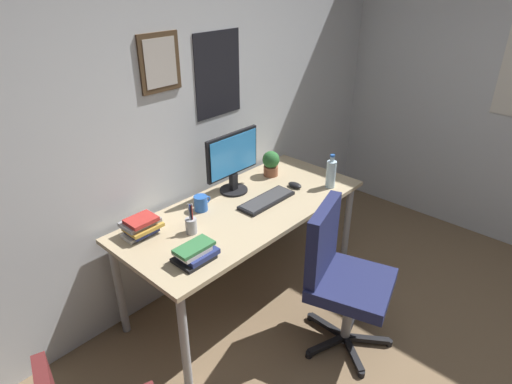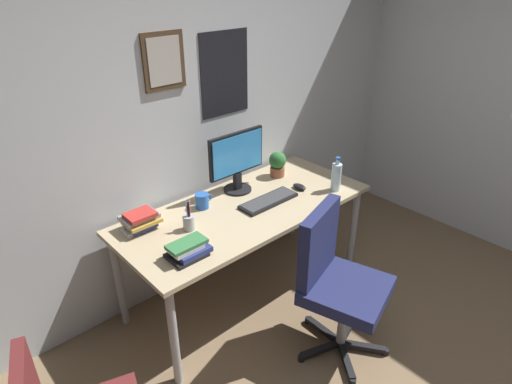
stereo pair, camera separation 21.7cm
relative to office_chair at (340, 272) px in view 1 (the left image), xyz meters
The scene contains 12 objects.
wall_back 1.43m from the office_chair, 98.35° to the left, with size 4.40×0.10×2.60m.
desk 0.74m from the office_chair, 95.13° to the left, with size 1.75×0.76×0.72m.
office_chair is the anchor object (origin of this frame).
monitor 1.05m from the office_chair, 87.00° to the left, with size 0.46×0.20×0.43m.
keyboard 0.70m from the office_chair, 82.37° to the left, with size 0.43×0.15×0.03m.
computer_mouse 0.79m from the office_chair, 59.42° to the left, with size 0.06×0.11×0.04m.
water_bottle 0.80m from the office_chair, 39.89° to the left, with size 0.07×0.07×0.25m.
coffee_mug_near 0.99m from the office_chair, 107.38° to the left, with size 0.13×0.09×0.10m.
potted_plant 1.06m from the office_chair, 65.17° to the left, with size 0.13×0.13×0.19m.
pen_cup 0.94m from the office_chair, 124.16° to the left, with size 0.07×0.07×0.20m.
book_stack_left 1.22m from the office_chair, 127.17° to the left, with size 0.22×0.17×0.12m.
book_stack_right 0.88m from the office_chair, 141.95° to the left, with size 0.23×0.17×0.09m.
Camera 1 is at (-1.71, -0.08, 2.17)m, focal length 30.66 mm.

